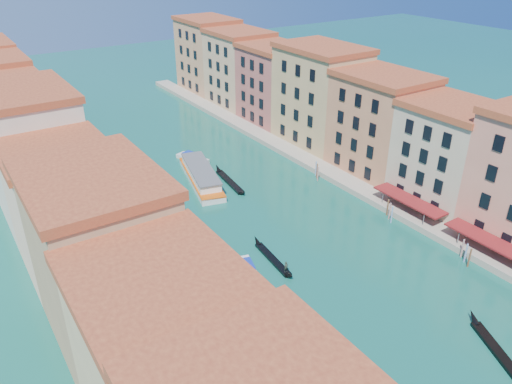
# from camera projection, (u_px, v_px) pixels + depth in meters

# --- Properties ---
(left_bank_palazzos) EXTENTS (12.80, 128.40, 21.00)m
(left_bank_palazzos) POSITION_uv_depth(u_px,v_px,m) (47.00, 176.00, 71.41)
(left_bank_palazzos) COLOR #CDBD8C
(left_bank_palazzos) RESTS_ON ground
(right_bank_palazzos) EXTENTS (12.80, 128.40, 21.00)m
(right_bank_palazzos) POSITION_uv_depth(u_px,v_px,m) (339.00, 108.00, 99.00)
(right_bank_palazzos) COLOR #A54331
(right_bank_palazzos) RESTS_ON ground
(quay) EXTENTS (4.00, 140.00, 1.00)m
(quay) POSITION_uv_depth(u_px,v_px,m) (305.00, 160.00, 99.34)
(quay) COLOR #A29883
(quay) RESTS_ON ground
(restaurant_awnings) EXTENTS (3.20, 44.55, 3.12)m
(restaurant_awnings) POSITION_uv_depth(u_px,v_px,m) (502.00, 247.00, 67.14)
(restaurant_awnings) COLOR maroon
(restaurant_awnings) RESTS_ON ground
(mooring_poles_right) EXTENTS (1.44, 54.24, 3.20)m
(mooring_poles_right) POSITION_uv_depth(u_px,v_px,m) (449.00, 245.00, 70.71)
(mooring_poles_right) COLOR brown
(mooring_poles_right) RESTS_ON ground
(vaporetto_near) EXTENTS (6.31, 19.42, 2.84)m
(vaporetto_near) POSITION_uv_depth(u_px,v_px,m) (272.00, 351.00, 52.61)
(vaporetto_near) COLOR silver
(vaporetto_near) RESTS_ON ground
(vaporetto_far) EXTENTS (8.66, 19.16, 2.78)m
(vaporetto_far) POSITION_uv_depth(u_px,v_px,m) (201.00, 175.00, 91.10)
(vaporetto_far) COLOR silver
(vaporetto_far) RESTS_ON ground
(gondola_fore) EXTENTS (1.97, 11.31, 2.25)m
(gondola_fore) POSITION_uv_depth(u_px,v_px,m) (273.00, 258.00, 69.29)
(gondola_fore) COLOR black
(gondola_fore) RESTS_ON ground
(gondola_right) EXTENTS (6.19, 12.01, 2.55)m
(gondola_right) POSITION_uv_depth(u_px,v_px,m) (501.00, 354.00, 53.31)
(gondola_right) COLOR black
(gondola_right) RESTS_ON ground
(gondola_far) EXTENTS (2.54, 13.26, 1.88)m
(gondola_far) POSITION_uv_depth(u_px,v_px,m) (229.00, 181.00, 91.16)
(gondola_far) COLOR black
(gondola_far) RESTS_ON ground
(motorboat_mid) EXTENTS (3.60, 6.51, 1.29)m
(motorboat_mid) POSITION_uv_depth(u_px,v_px,m) (248.00, 269.00, 66.83)
(motorboat_mid) COLOR silver
(motorboat_mid) RESTS_ON ground
(motorboat_far) EXTENTS (4.47, 7.50, 1.48)m
(motorboat_far) POSITION_uv_depth(u_px,v_px,m) (192.00, 158.00, 99.99)
(motorboat_far) COLOR silver
(motorboat_far) RESTS_ON ground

